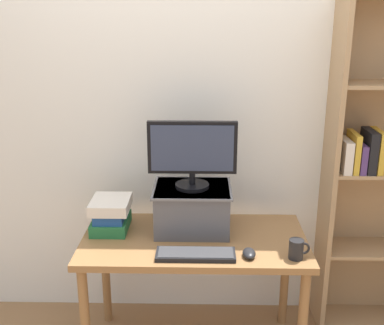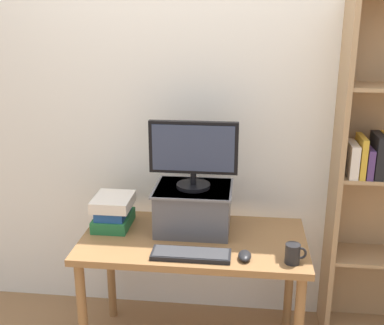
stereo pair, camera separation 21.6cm
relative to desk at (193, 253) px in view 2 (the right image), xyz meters
The scene contains 8 objects.
back_wall 0.83m from the desk, 90.00° to the left, with size 7.00×0.08×2.60m.
desk is the anchor object (origin of this frame).
riser_box 0.24m from the desk, 96.79° to the left, with size 0.42×0.35×0.24m.
computer_monitor 0.54m from the desk, 96.88° to the left, with size 0.47×0.18×0.36m.
keyboard 0.23m from the desk, 87.12° to the right, with size 0.39×0.13×0.02m.
computer_mouse 0.36m from the desk, 36.40° to the right, with size 0.06×0.10×0.04m.
book_stack 0.50m from the desk, 168.39° to the left, with size 0.21×0.26×0.18m.
coffee_mug 0.56m from the desk, 23.03° to the right, with size 0.10×0.07×0.10m.
Camera 2 is at (0.25, -2.31, 1.87)m, focal length 45.00 mm.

